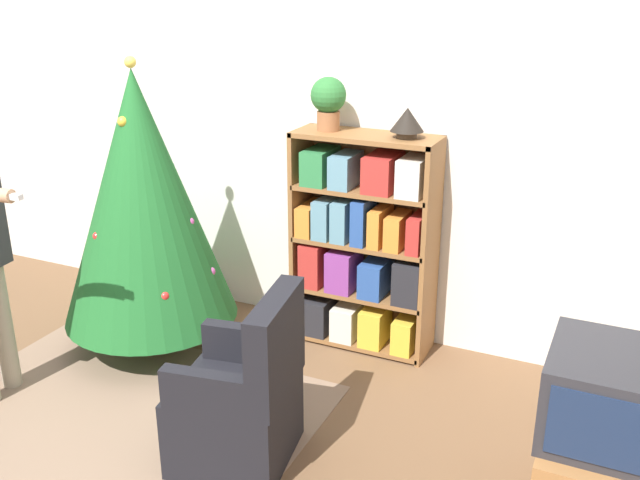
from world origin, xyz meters
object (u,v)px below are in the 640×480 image
object	(u,v)px
armchair	(242,403)
potted_plant	(328,100)
table_lamp	(407,121)
bookshelf	(363,246)
television	(604,395)
christmas_tree	(143,200)

from	to	relation	value
armchair	potted_plant	bearing A→B (deg)	176.94
potted_plant	table_lamp	size ratio (longest dim) A/B	1.64
bookshelf	television	bearing A→B (deg)	-35.66
christmas_tree	armchair	distance (m)	1.55
bookshelf	television	size ratio (longest dim) A/B	2.54
armchair	potted_plant	size ratio (longest dim) A/B	2.80
bookshelf	potted_plant	size ratio (longest dim) A/B	4.32
television	table_lamp	bearing A→B (deg)	138.91
armchair	television	bearing A→B (deg)	89.91
armchair	table_lamp	size ratio (longest dim) A/B	4.60
bookshelf	table_lamp	distance (m)	0.87
television	potted_plant	distance (m)	2.33
christmas_tree	table_lamp	world-z (taller)	christmas_tree
christmas_tree	armchair	xyz separation A→B (m)	(1.15, -0.78, -0.69)
television	bookshelf	bearing A→B (deg)	144.34
potted_plant	table_lamp	bearing A→B (deg)	-0.00
television	armchair	xyz separation A→B (m)	(-1.64, -0.27, -0.33)
television	armchair	bearing A→B (deg)	-170.56
television	christmas_tree	size ratio (longest dim) A/B	0.30
television	armchair	distance (m)	1.69
bookshelf	armchair	world-z (taller)	bookshelf
armchair	potted_plant	xyz separation A→B (m)	(-0.16, 1.40, 1.29)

